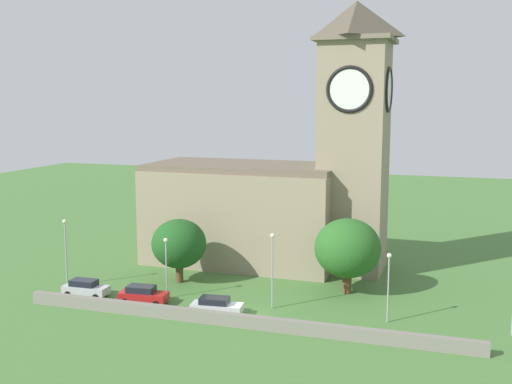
{
  "coord_description": "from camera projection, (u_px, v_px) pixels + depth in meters",
  "views": [
    {
      "loc": [
        17.69,
        -51.72,
        19.76
      ],
      "look_at": [
        -1.5,
        7.55,
        10.44
      ],
      "focal_mm": 43.26,
      "sensor_mm": 36.0,
      "label": 1
    }
  ],
  "objects": [
    {
      "name": "car_red",
      "position": [
        143.0,
        294.0,
        60.41
      ],
      "size": [
        4.91,
        2.44,
        1.75
      ],
      "color": "red",
      "rests_on": "ground"
    },
    {
      "name": "streetlamp_central",
      "position": [
        272.0,
        259.0,
        58.29
      ],
      "size": [
        0.44,
        0.44,
        7.35
      ],
      "color": "#9EA0A5",
      "rests_on": "ground"
    },
    {
      "name": "ground_plane",
      "position": [
        288.0,
        273.0,
        71.09
      ],
      "size": [
        200.0,
        200.0,
        0.0
      ],
      "primitive_type": "plane",
      "color": "#477538"
    },
    {
      "name": "quay_barrier",
      "position": [
        236.0,
        320.0,
        54.2
      ],
      "size": [
        41.99,
        0.7,
        1.15
      ],
      "primitive_type": "cube",
      "color": "gray",
      "rests_on": "ground"
    },
    {
      "name": "church",
      "position": [
        279.0,
        189.0,
        73.99
      ],
      "size": [
        29.18,
        12.88,
        30.62
      ],
      "color": "gray",
      "rests_on": "ground"
    },
    {
      "name": "car_silver",
      "position": [
        85.0,
        288.0,
        62.61
      ],
      "size": [
        4.73,
        2.14,
        1.7
      ],
      "color": "silver",
      "rests_on": "ground"
    },
    {
      "name": "streetlamp_west_mid",
      "position": [
        166.0,
        257.0,
        61.46
      ],
      "size": [
        0.44,
        0.44,
        6.19
      ],
      "color": "#9EA0A5",
      "rests_on": "ground"
    },
    {
      "name": "streetlamp_west_end",
      "position": [
        65.0,
        242.0,
        65.31
      ],
      "size": [
        0.44,
        0.44,
        7.29
      ],
      "color": "#9EA0A5",
      "rests_on": "ground"
    },
    {
      "name": "car_white",
      "position": [
        216.0,
        306.0,
        57.14
      ],
      "size": [
        4.93,
        2.49,
        1.67
      ],
      "color": "silver",
      "rests_on": "ground"
    },
    {
      "name": "tree_by_tower",
      "position": [
        348.0,
        248.0,
        62.96
      ],
      "size": [
        6.78,
        6.78,
        7.82
      ],
      "color": "brown",
      "rests_on": "ground"
    },
    {
      "name": "tree_riverside_west",
      "position": [
        179.0,
        244.0,
        66.9
      ],
      "size": [
        5.94,
        5.94,
        6.99
      ],
      "color": "brown",
      "rests_on": "ground"
    },
    {
      "name": "streetlamp_east_mid",
      "position": [
        389.0,
        276.0,
        54.71
      ],
      "size": [
        0.44,
        0.44,
        6.37
      ],
      "color": "#9EA0A5",
      "rests_on": "ground"
    }
  ]
}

